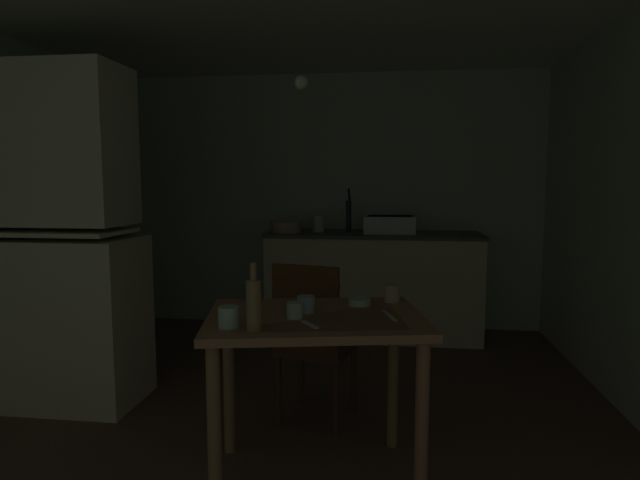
% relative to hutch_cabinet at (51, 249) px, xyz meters
% --- Properties ---
extents(ground_plane, '(5.07, 5.07, 0.00)m').
position_rel_hutch_cabinet_xyz_m(ground_plane, '(1.45, -0.03, -0.96)').
color(ground_plane, brown).
extents(wall_back, '(4.09, 0.10, 2.36)m').
position_rel_hutch_cabinet_xyz_m(wall_back, '(1.45, 2.06, 0.22)').
color(wall_back, beige).
rests_on(wall_back, ground).
extents(hutch_cabinet, '(1.06, 0.54, 2.05)m').
position_rel_hutch_cabinet_xyz_m(hutch_cabinet, '(0.00, 0.00, 0.00)').
color(hutch_cabinet, beige).
rests_on(hutch_cabinet, ground).
extents(counter_cabinet, '(1.87, 0.64, 0.92)m').
position_rel_hutch_cabinet_xyz_m(counter_cabinet, '(1.92, 1.69, -0.50)').
color(counter_cabinet, beige).
rests_on(counter_cabinet, ground).
extents(sink_basin, '(0.44, 0.34, 0.15)m').
position_rel_hutch_cabinet_xyz_m(sink_basin, '(2.06, 1.69, 0.04)').
color(sink_basin, white).
rests_on(sink_basin, counter_cabinet).
extents(hand_pump, '(0.05, 0.27, 0.39)m').
position_rel_hutch_cabinet_xyz_m(hand_pump, '(1.70, 1.73, 0.13)').
color(hand_pump, '#232328').
rests_on(hand_pump, counter_cabinet).
extents(mixing_bowl_counter, '(0.27, 0.27, 0.09)m').
position_rel_hutch_cabinet_xyz_m(mixing_bowl_counter, '(1.15, 1.64, 0.01)').
color(mixing_bowl_counter, tan).
rests_on(mixing_bowl_counter, counter_cabinet).
extents(stoneware_crock, '(0.10, 0.10, 0.15)m').
position_rel_hutch_cabinet_xyz_m(stoneware_crock, '(1.43, 1.71, 0.03)').
color(stoneware_crock, beige).
rests_on(stoneware_crock, counter_cabinet).
extents(dining_table, '(1.07, 0.87, 0.78)m').
position_rel_hutch_cabinet_xyz_m(dining_table, '(1.73, -0.69, -0.31)').
color(dining_table, '#9B6B4D').
rests_on(dining_table, ground).
extents(chair_far_side, '(0.48, 0.48, 0.92)m').
position_rel_hutch_cabinet_xyz_m(chair_far_side, '(1.64, -0.12, -0.48)').
color(chair_far_side, '#4D2E1E').
rests_on(chair_far_side, ground).
extents(serving_bowl_wide, '(0.11, 0.11, 0.03)m').
position_rel_hutch_cabinet_xyz_m(serving_bowl_wide, '(1.92, -0.47, -0.17)').
color(serving_bowl_wide, '#ADD1C1').
rests_on(serving_bowl_wide, dining_table).
extents(mug_tall, '(0.08, 0.08, 0.09)m').
position_rel_hutch_cabinet_xyz_m(mug_tall, '(2.07, -0.38, -0.14)').
color(mug_tall, tan).
rests_on(mug_tall, dining_table).
extents(teacup_mint, '(0.08, 0.08, 0.07)m').
position_rel_hutch_cabinet_xyz_m(teacup_mint, '(1.68, -0.65, -0.15)').
color(teacup_mint, '#9EB2C6').
rests_on(teacup_mint, dining_table).
extents(mug_dark, '(0.07, 0.07, 0.07)m').
position_rel_hutch_cabinet_xyz_m(mug_dark, '(1.65, -0.76, -0.15)').
color(mug_dark, '#ADD1C1').
rests_on(mug_dark, dining_table).
extents(teacup_cream, '(0.08, 0.08, 0.09)m').
position_rel_hutch_cabinet_xyz_m(teacup_cream, '(1.41, -0.94, -0.14)').
color(teacup_cream, '#ADD1C1').
rests_on(teacup_cream, dining_table).
extents(glass_bottle, '(0.06, 0.06, 0.28)m').
position_rel_hutch_cabinet_xyz_m(glass_bottle, '(1.53, -0.98, -0.07)').
color(glass_bottle, olive).
rests_on(glass_bottle, dining_table).
extents(table_knife, '(0.06, 0.18, 0.00)m').
position_rel_hutch_cabinet_xyz_m(table_knife, '(2.06, -0.67, -0.18)').
color(table_knife, silver).
rests_on(table_knife, dining_table).
extents(teaspoon_near_bowl, '(0.09, 0.11, 0.00)m').
position_rel_hutch_cabinet_xyz_m(teaspoon_near_bowl, '(1.73, -0.86, -0.18)').
color(teaspoon_near_bowl, beige).
rests_on(teaspoon_near_bowl, dining_table).
extents(pendant_bulb, '(0.08, 0.08, 0.08)m').
position_rel_hutch_cabinet_xyz_m(pendant_bulb, '(1.56, 0.01, 0.96)').
color(pendant_bulb, '#F9EFCC').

